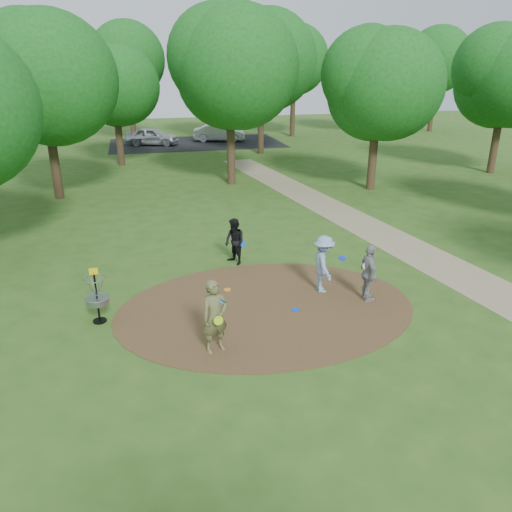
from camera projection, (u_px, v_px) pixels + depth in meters
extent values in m
plane|color=#2D5119|center=(266.00, 308.00, 13.99)|extent=(100.00, 100.00, 0.00)
cylinder|color=#47301C|center=(266.00, 307.00, 13.98)|extent=(8.40, 8.40, 0.02)
cube|color=#8C7A5B|center=(433.00, 261.00, 17.24)|extent=(7.55, 39.89, 0.01)
cube|color=black|center=(196.00, 143.00, 41.52)|extent=(14.00, 8.00, 0.01)
imported|color=brown|center=(215.00, 317.00, 11.61)|extent=(0.78, 0.64, 1.82)
cylinder|color=#BFE919|center=(218.00, 321.00, 11.32)|extent=(0.22, 0.05, 0.22)
imported|color=#7E9ABD|center=(323.00, 264.00, 14.69)|extent=(0.73, 1.17, 1.74)
cylinder|color=#0D29E0|center=(342.00, 258.00, 14.73)|extent=(0.25, 0.25, 0.08)
imported|color=black|center=(235.00, 242.00, 16.73)|extent=(0.86, 0.95, 1.58)
cylinder|color=blue|center=(243.00, 244.00, 16.79)|extent=(0.22, 0.06, 0.22)
imported|color=gray|center=(369.00, 273.00, 14.12)|extent=(0.48, 1.01, 1.69)
cylinder|color=silver|center=(366.00, 266.00, 14.01)|extent=(0.23, 0.10, 0.22)
cylinder|color=#1A83D4|center=(224.00, 302.00, 14.26)|extent=(0.22, 0.22, 0.02)
cylinder|color=blue|center=(296.00, 310.00, 13.81)|extent=(0.22, 0.22, 0.02)
cylinder|color=red|center=(215.00, 281.00, 15.58)|extent=(0.22, 0.22, 0.02)
imported|color=#B8B9C0|center=(152.00, 136.00, 40.23)|extent=(4.46, 2.88, 1.41)
imported|color=#ADB0B5|center=(219.00, 133.00, 42.16)|extent=(4.52, 2.40, 1.42)
cylinder|color=orange|center=(227.00, 290.00, 15.01)|extent=(0.22, 0.22, 0.02)
cylinder|color=black|center=(97.00, 299.00, 13.00)|extent=(0.05, 0.05, 1.35)
cylinder|color=black|center=(100.00, 321.00, 13.24)|extent=(0.36, 0.36, 0.04)
cylinder|color=gray|center=(97.00, 300.00, 13.02)|extent=(0.60, 0.60, 0.16)
torus|color=gray|center=(97.00, 298.00, 12.99)|extent=(0.63, 0.63, 0.03)
torus|color=gray|center=(94.00, 278.00, 12.79)|extent=(0.58, 0.58, 0.02)
cube|color=yellow|center=(94.00, 271.00, 12.72)|extent=(0.22, 0.02, 0.18)
cylinder|color=#332316|center=(54.00, 160.00, 24.37)|extent=(0.44, 0.44, 3.80)
sphere|color=#144D16|center=(43.00, 83.00, 23.06)|extent=(6.07, 6.07, 6.07)
cylinder|color=#332316|center=(231.00, 146.00, 27.21)|extent=(0.44, 0.44, 4.18)
sphere|color=#144D16|center=(230.00, 72.00, 25.81)|extent=(6.27, 6.27, 6.27)
cylinder|color=#332316|center=(373.00, 155.00, 26.17)|extent=(0.44, 0.44, 3.61)
sphere|color=#144D16|center=(379.00, 89.00, 24.96)|extent=(5.44, 5.44, 5.44)
cylinder|color=#332316|center=(119.00, 139.00, 32.33)|extent=(0.44, 0.44, 3.42)
sphere|color=#144D16|center=(114.00, 89.00, 31.21)|extent=(4.83, 4.83, 4.83)
cylinder|color=#332316|center=(261.00, 123.00, 36.20)|extent=(0.44, 0.44, 4.37)
sphere|color=#144D16|center=(261.00, 63.00, 34.70)|extent=(6.85, 6.85, 6.85)
cylinder|color=#332316|center=(495.00, 141.00, 29.95)|extent=(0.44, 0.44, 3.80)
sphere|color=#144D16|center=(506.00, 80.00, 28.68)|extent=(5.72, 5.72, 5.72)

